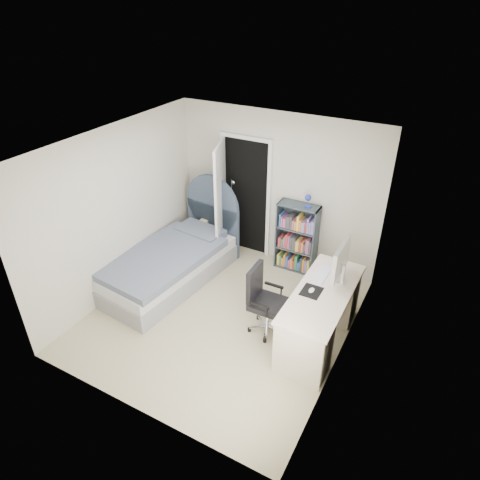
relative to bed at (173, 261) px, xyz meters
The scene contains 8 objects.
room_shell 1.53m from the bed, 20.90° to the right, with size 3.50×3.70×2.60m.
door 1.37m from the bed, 69.55° to the left, with size 0.92×0.79×2.06m.
bed is the anchor object (origin of this frame).
nightstand 1.00m from the bed, 90.30° to the left, with size 0.39×0.39×0.58m.
floor_lamp 1.32m from the bed, 73.28° to the left, with size 0.19×0.19×1.32m.
bookcase 2.01m from the bed, 36.69° to the left, with size 0.65×0.28×1.38m.
desk 2.52m from the bed, ahead, with size 0.66×1.64×1.35m.
office_chair 1.80m from the bed, 12.34° to the right, with size 0.50×0.51×0.98m.
Camera 1 is at (2.47, -3.99, 4.08)m, focal length 32.00 mm.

